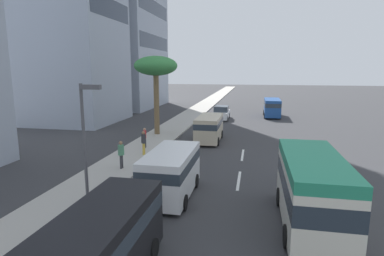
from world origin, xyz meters
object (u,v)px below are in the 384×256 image
(car_third, at_px, (221,113))
(street_lamp, at_px, (86,131))
(van_second, at_px, (209,127))
(pedestrian_mid_block, at_px, (121,153))
(minibus_lead, at_px, (312,189))
(van_fourth, at_px, (171,171))
(palm_tree, at_px, (156,68))
(van_sixth, at_px, (272,107))
(van_fifth, at_px, (103,244))
(pedestrian_near_lamp, at_px, (145,137))
(pedestrian_by_tree, at_px, (144,142))

(car_third, relative_size, street_lamp, 0.79)
(van_second, bearing_deg, pedestrian_mid_block, -24.79)
(minibus_lead, height_order, van_fourth, minibus_lead)
(van_second, distance_m, palm_tree, 7.54)
(van_sixth, bearing_deg, van_second, 159.07)
(minibus_lead, bearing_deg, van_fifth, 127.67)
(minibus_lead, bearing_deg, pedestrian_near_lamp, 45.50)
(van_second, xyz_separation_m, pedestrian_by_tree, (-5.84, 3.97, -0.17))
(palm_tree, bearing_deg, pedestrian_mid_block, -174.44)
(van_fourth, xyz_separation_m, street_lamp, (-2.26, 3.17, 2.34))
(minibus_lead, relative_size, pedestrian_mid_block, 3.57)
(van_fourth, bearing_deg, palm_tree, -159.87)
(minibus_lead, relative_size, van_second, 1.24)
(van_fifth, bearing_deg, van_fourth, 178.56)
(van_sixth, distance_m, pedestrian_by_tree, 24.18)
(van_fifth, relative_size, pedestrian_by_tree, 3.06)
(minibus_lead, relative_size, van_fifth, 1.17)
(van_fourth, distance_m, street_lamp, 4.54)
(van_fourth, height_order, pedestrian_mid_block, van_fourth)
(van_fourth, height_order, van_fifth, van_fifth)
(van_second, relative_size, street_lamp, 0.91)
(van_sixth, distance_m, palm_tree, 19.20)
(van_sixth, height_order, pedestrian_by_tree, van_sixth)
(pedestrian_mid_block, bearing_deg, pedestrian_by_tree, -142.96)
(van_second, bearing_deg, van_fourth, -0.59)
(minibus_lead, relative_size, van_fourth, 1.29)
(minibus_lead, distance_m, street_lamp, 9.71)
(van_sixth, bearing_deg, pedestrian_near_lamp, 151.63)
(street_lamp, bearing_deg, car_third, -6.26)
(van_fourth, xyz_separation_m, palm_tree, (14.08, 5.16, 5.10))
(van_fourth, height_order, pedestrian_by_tree, van_fourth)
(van_fourth, bearing_deg, pedestrian_mid_block, -129.00)
(van_fifth, xyz_separation_m, palm_tree, (20.99, 4.99, 5.05))
(van_second, bearing_deg, pedestrian_by_tree, -34.25)
(car_third, distance_m, street_lamp, 27.85)
(car_third, height_order, pedestrian_near_lamp, pedestrian_near_lamp)
(van_fifth, distance_m, pedestrian_mid_block, 10.98)
(car_third, xyz_separation_m, van_fourth, (-25.28, -0.15, 0.54))
(car_third, relative_size, van_sixth, 0.81)
(car_third, relative_size, van_fourth, 0.91)
(van_second, distance_m, van_fourth, 12.52)
(minibus_lead, bearing_deg, van_fourth, 73.21)
(van_sixth, bearing_deg, palm_tree, 141.79)
(van_fourth, bearing_deg, van_fifth, -1.44)
(minibus_lead, xyz_separation_m, palm_tree, (15.99, 11.47, 4.82))
(van_fourth, distance_m, pedestrian_by_tree, 7.71)
(street_lamp, bearing_deg, van_sixth, -17.02)
(pedestrian_mid_block, distance_m, pedestrian_by_tree, 3.36)
(van_fourth, relative_size, palm_tree, 0.65)
(van_fifth, height_order, palm_tree, palm_tree)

